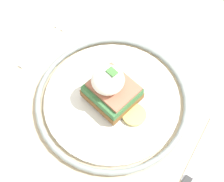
% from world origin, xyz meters
% --- Properties ---
extents(dining_table, '(0.81, 0.68, 0.76)m').
position_xyz_m(dining_table, '(0.00, 0.00, 0.61)').
color(dining_table, '#C6B28E').
rests_on(dining_table, ground_plane).
extents(plate, '(0.28, 0.28, 0.02)m').
position_xyz_m(plate, '(-0.02, -0.01, 0.77)').
color(plate, silver).
rests_on(plate, dining_table).
extents(sandwich, '(0.12, 0.08, 0.08)m').
position_xyz_m(sandwich, '(-0.02, -0.01, 0.81)').
color(sandwich, brown).
rests_on(sandwich, plate).
extents(fork, '(0.05, 0.16, 0.00)m').
position_xyz_m(fork, '(-0.22, -0.00, 0.76)').
color(fork, silver).
rests_on(fork, dining_table).
extents(knife, '(0.06, 0.20, 0.01)m').
position_xyz_m(knife, '(0.16, -0.03, 0.76)').
color(knife, '#2D2D2D').
rests_on(knife, dining_table).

